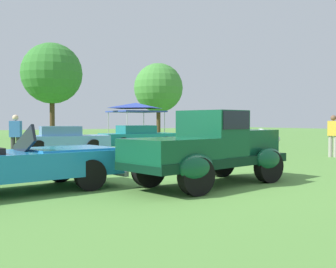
{
  "coord_description": "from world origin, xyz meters",
  "views": [
    {
      "loc": [
        -5.85,
        -7.21,
        1.47
      ],
      "look_at": [
        -0.14,
        1.58,
        1.13
      ],
      "focal_mm": 43.78,
      "sensor_mm": 36.0,
      "label": 1
    }
  ],
  "objects_px": {
    "feature_pickup_truck": "(210,147)",
    "neighbor_convertible": "(18,164)",
    "show_car_lime": "(229,136)",
    "show_car_skyblue": "(63,140)",
    "spectator_by_row": "(191,135)",
    "spectator_between_cars": "(333,134)",
    "show_car_teal": "(139,137)",
    "spectator_near_truck": "(16,136)",
    "canopy_tent_left_field": "(136,107)"
  },
  "relations": [
    {
      "from": "feature_pickup_truck",
      "to": "show_car_skyblue",
      "type": "height_order",
      "value": "feature_pickup_truck"
    },
    {
      "from": "show_car_lime",
      "to": "show_car_teal",
      "type": "bearing_deg",
      "value": 169.42
    },
    {
      "from": "show_car_teal",
      "to": "spectator_by_row",
      "type": "height_order",
      "value": "spectator_by_row"
    },
    {
      "from": "show_car_lime",
      "to": "spectator_near_truck",
      "type": "relative_size",
      "value": 2.57
    },
    {
      "from": "spectator_by_row",
      "to": "canopy_tent_left_field",
      "type": "height_order",
      "value": "canopy_tent_left_field"
    },
    {
      "from": "spectator_by_row",
      "to": "show_car_teal",
      "type": "bearing_deg",
      "value": 80.16
    },
    {
      "from": "spectator_near_truck",
      "to": "spectator_between_cars",
      "type": "height_order",
      "value": "same"
    },
    {
      "from": "feature_pickup_truck",
      "to": "canopy_tent_left_field",
      "type": "height_order",
      "value": "canopy_tent_left_field"
    },
    {
      "from": "feature_pickup_truck",
      "to": "spectator_near_truck",
      "type": "height_order",
      "value": "feature_pickup_truck"
    },
    {
      "from": "feature_pickup_truck",
      "to": "spectator_between_cars",
      "type": "xyz_separation_m",
      "value": [
        8.61,
        2.85,
        0.05
      ]
    },
    {
      "from": "show_car_skyblue",
      "to": "spectator_between_cars",
      "type": "bearing_deg",
      "value": -43.15
    },
    {
      "from": "show_car_skyblue",
      "to": "spectator_near_truck",
      "type": "xyz_separation_m",
      "value": [
        -2.56,
        -2.25,
        0.31
      ]
    },
    {
      "from": "show_car_teal",
      "to": "show_car_lime",
      "type": "distance_m",
      "value": 5.54
    },
    {
      "from": "show_car_skyblue",
      "to": "show_car_lime",
      "type": "bearing_deg",
      "value": -0.56
    },
    {
      "from": "show_car_teal",
      "to": "spectator_between_cars",
      "type": "relative_size",
      "value": 2.44
    },
    {
      "from": "show_car_skyblue",
      "to": "spectator_by_row",
      "type": "distance_m",
      "value": 6.21
    },
    {
      "from": "neighbor_convertible",
      "to": "feature_pickup_truck",
      "type": "bearing_deg",
      "value": -19.74
    },
    {
      "from": "show_car_skyblue",
      "to": "show_car_teal",
      "type": "xyz_separation_m",
      "value": [
        4.38,
        0.92,
        0.0
      ]
    },
    {
      "from": "show_car_teal",
      "to": "show_car_lime",
      "type": "xyz_separation_m",
      "value": [
        5.45,
        -1.02,
        0.0
      ]
    },
    {
      "from": "show_car_lime",
      "to": "spectator_near_truck",
      "type": "height_order",
      "value": "spectator_near_truck"
    },
    {
      "from": "show_car_lime",
      "to": "spectator_between_cars",
      "type": "relative_size",
      "value": 2.57
    },
    {
      "from": "spectator_between_cars",
      "to": "feature_pickup_truck",
      "type": "bearing_deg",
      "value": -161.71
    },
    {
      "from": "show_car_skyblue",
      "to": "spectator_by_row",
      "type": "bearing_deg",
      "value": -57.77
    },
    {
      "from": "neighbor_convertible",
      "to": "show_car_lime",
      "type": "xyz_separation_m",
      "value": [
        13.93,
        9.24,
        0.02
      ]
    },
    {
      "from": "show_car_skyblue",
      "to": "spectator_by_row",
      "type": "xyz_separation_m",
      "value": [
        3.31,
        -5.25,
        0.31
      ]
    },
    {
      "from": "show_car_teal",
      "to": "canopy_tent_left_field",
      "type": "distance_m",
      "value": 7.08
    },
    {
      "from": "neighbor_convertible",
      "to": "show_car_skyblue",
      "type": "relative_size",
      "value": 1.11
    },
    {
      "from": "show_car_lime",
      "to": "spectator_between_cars",
      "type": "height_order",
      "value": "spectator_between_cars"
    },
    {
      "from": "neighbor_convertible",
      "to": "spectator_between_cars",
      "type": "xyz_separation_m",
      "value": [
        12.52,
        1.44,
        0.33
      ]
    },
    {
      "from": "canopy_tent_left_field",
      "to": "neighbor_convertible",
      "type": "bearing_deg",
      "value": -125.48
    },
    {
      "from": "feature_pickup_truck",
      "to": "spectator_by_row",
      "type": "bearing_deg",
      "value": 57.43
    },
    {
      "from": "show_car_lime",
      "to": "spectator_between_cars",
      "type": "distance_m",
      "value": 7.93
    },
    {
      "from": "show_car_teal",
      "to": "spectator_near_truck",
      "type": "bearing_deg",
      "value": -155.42
    },
    {
      "from": "show_car_lime",
      "to": "show_car_skyblue",
      "type": "bearing_deg",
      "value": 179.44
    },
    {
      "from": "neighbor_convertible",
      "to": "spectator_between_cars",
      "type": "height_order",
      "value": "spectator_between_cars"
    },
    {
      "from": "spectator_near_truck",
      "to": "spectator_between_cars",
      "type": "distance_m",
      "value": 12.34
    },
    {
      "from": "show_car_teal",
      "to": "show_car_lime",
      "type": "bearing_deg",
      "value": -10.58
    },
    {
      "from": "show_car_skyblue",
      "to": "feature_pickup_truck",
      "type": "bearing_deg",
      "value": -91.05
    },
    {
      "from": "show_car_teal",
      "to": "spectator_between_cars",
      "type": "bearing_deg",
      "value": -65.38
    },
    {
      "from": "show_car_teal",
      "to": "spectator_by_row",
      "type": "distance_m",
      "value": 6.27
    },
    {
      "from": "show_car_skyblue",
      "to": "spectator_near_truck",
      "type": "height_order",
      "value": "spectator_near_truck"
    },
    {
      "from": "feature_pickup_truck",
      "to": "spectator_near_truck",
      "type": "distance_m",
      "value": 8.81
    },
    {
      "from": "show_car_teal",
      "to": "feature_pickup_truck",
      "type": "bearing_deg",
      "value": -111.43
    },
    {
      "from": "show_car_teal",
      "to": "spectator_between_cars",
      "type": "height_order",
      "value": "spectator_between_cars"
    },
    {
      "from": "show_car_skyblue",
      "to": "show_car_teal",
      "type": "distance_m",
      "value": 4.48
    },
    {
      "from": "feature_pickup_truck",
      "to": "show_car_lime",
      "type": "height_order",
      "value": "feature_pickup_truck"
    },
    {
      "from": "show_car_teal",
      "to": "canopy_tent_left_field",
      "type": "bearing_deg",
      "value": 62.56
    },
    {
      "from": "spectator_between_cars",
      "to": "canopy_tent_left_field",
      "type": "distance_m",
      "value": 14.98
    },
    {
      "from": "show_car_skyblue",
      "to": "show_car_teal",
      "type": "bearing_deg",
      "value": 11.88
    },
    {
      "from": "feature_pickup_truck",
      "to": "neighbor_convertible",
      "type": "distance_m",
      "value": 4.16
    }
  ]
}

